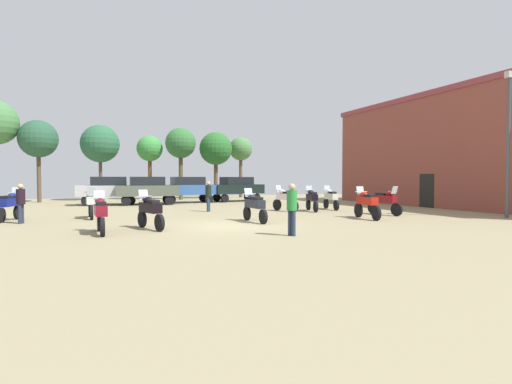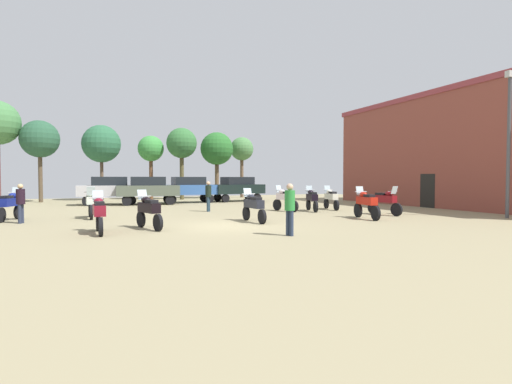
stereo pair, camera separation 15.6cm
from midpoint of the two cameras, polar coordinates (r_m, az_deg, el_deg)
ground_plane at (r=15.52m, az=-4.50°, el=-5.01°), size 44.00×52.00×0.02m
brick_building at (r=29.50m, az=28.20°, el=5.41°), size 6.12×19.78×7.54m
motorcycle_2 at (r=22.46m, az=4.07°, el=-0.95°), size 0.76×2.08×1.49m
motorcycle_3 at (r=15.00m, az=-15.53°, el=-2.54°), size 0.81×2.10×1.45m
motorcycle_4 at (r=21.13m, az=18.14°, el=-1.22°), size 0.66×2.19×1.49m
motorcycle_5 at (r=14.33m, az=-22.07°, el=-2.82°), size 0.62×2.10×1.46m
motorcycle_6 at (r=19.93m, az=-23.24°, el=-1.46°), size 0.62×2.15×1.51m
motorcycle_7 at (r=22.61m, az=7.96°, el=-0.98°), size 0.75×2.05×1.46m
motorcycle_8 at (r=16.83m, az=-0.49°, el=-1.98°), size 0.62×2.25×1.45m
motorcycle_9 at (r=18.87m, az=15.66°, el=-1.55°), size 0.69×2.30×1.50m
motorcycle_10 at (r=24.05m, az=10.70°, el=-0.83°), size 0.71×2.17×1.45m
motorcycle_11 at (r=20.43m, az=-32.52°, el=-1.56°), size 0.79×2.09×1.49m
car_1 at (r=29.73m, az=-20.95°, el=0.49°), size 4.34×1.91×2.00m
car_2 at (r=31.95m, az=-2.98°, el=0.72°), size 4.53×2.46×2.00m
car_3 at (r=30.53m, az=-10.08°, el=0.63°), size 4.39×2.04×2.00m
car_4 at (r=28.90m, az=-15.76°, el=0.51°), size 4.39×2.01×2.00m
person_1 at (r=12.80m, az=4.91°, el=-1.95°), size 0.41×0.41×1.72m
person_2 at (r=22.23m, az=-7.17°, el=-0.28°), size 0.47×0.47×1.72m
person_3 at (r=18.97m, az=-31.37°, el=-1.07°), size 0.44×0.44×1.66m
tree_1 at (r=35.83m, az=-21.96°, el=6.53°), size 3.18×3.18×6.42m
tree_2 at (r=36.14m, az=-15.41°, el=6.02°), size 2.28×2.28×5.69m
tree_6 at (r=36.86m, az=-6.03°, el=6.25°), size 3.05×3.05×6.20m
tree_7 at (r=35.49m, az=-11.09°, el=6.91°), size 2.69×2.69×6.37m
tree_8 at (r=38.92m, az=-2.37°, el=6.18°), size 2.31×2.31×5.97m
tree_9 at (r=35.13m, az=-29.36°, el=6.72°), size 2.91×2.91×6.43m
lamp_post at (r=22.01m, az=32.80°, el=6.79°), size 0.44×0.24×6.90m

